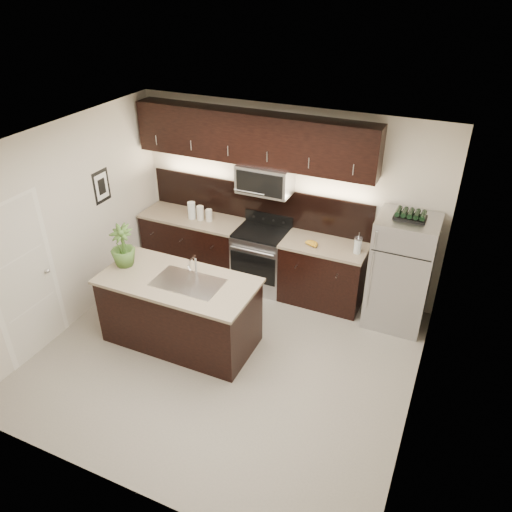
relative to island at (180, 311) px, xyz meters
The scene contains 12 objects.
ground 0.83m from the island, ahead, with size 4.50×4.50×0.00m, color gray.
room_walls 1.35m from the island, 11.91° to the right, with size 4.52×4.02×2.71m.
counter_run 1.62m from the island, 82.21° to the left, with size 3.51×0.65×0.94m.
upper_fixtures 2.43m from the island, 82.01° to the left, with size 3.49×0.40×1.66m.
island is the anchor object (origin of this frame).
sink_faucet 0.51m from the island, ahead, with size 0.84×0.50×0.28m.
refrigerator 2.91m from the island, 32.32° to the left, with size 0.76×0.69×1.58m, color #B2B2B7.
wine_rack 3.12m from the island, 32.32° to the left, with size 0.39×0.24×0.09m.
plant 1.10m from the island, behind, with size 0.31×0.31×0.55m, color #416629.
canisters 1.78m from the island, 110.92° to the left, with size 0.39×0.13×0.26m.
french_press 2.48m from the island, 40.18° to the left, with size 0.10×0.10×0.30m.
bananas 2.00m from the island, 52.25° to the left, with size 0.19×0.15×0.06m, color #C28A1B.
Camera 1 is at (2.30, -4.19, 4.30)m, focal length 35.00 mm.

